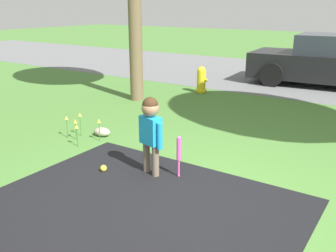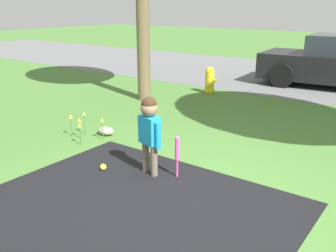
% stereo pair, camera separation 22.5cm
% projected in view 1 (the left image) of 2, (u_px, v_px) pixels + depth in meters
% --- Properties ---
extents(ground_plane, '(60.00, 60.00, 0.00)m').
position_uv_depth(ground_plane, '(189.00, 206.00, 4.16)').
color(ground_plane, '#477533').
extents(child, '(0.41, 0.22, 1.04)m').
position_uv_depth(child, '(150.00, 125.00, 4.75)').
color(child, '#6B5B4C').
rests_on(child, ground).
extents(baseball_bat, '(0.06, 0.06, 0.56)m').
position_uv_depth(baseball_bat, '(179.00, 151.00, 4.76)').
color(baseball_bat, '#E54CA5').
rests_on(baseball_bat, ground).
extents(sports_ball, '(0.09, 0.09, 0.09)m').
position_uv_depth(sports_ball, '(103.00, 168.00, 5.01)').
color(sports_ball, yellow).
rests_on(sports_ball, ground).
extents(fire_hydrant, '(0.31, 0.28, 0.67)m').
position_uv_depth(fire_hydrant, '(201.00, 80.00, 9.44)').
color(fire_hydrant, yellow).
rests_on(fire_hydrant, ground).
extents(parked_car, '(4.04, 2.15, 1.39)m').
position_uv_depth(parked_car, '(327.00, 62.00, 10.21)').
color(parked_car, black).
rests_on(parked_car, ground).
extents(flower_bed, '(0.63, 0.45, 0.41)m').
position_uv_depth(flower_bed, '(79.00, 122.00, 6.10)').
color(flower_bed, '#38702D').
rests_on(flower_bed, ground).
extents(edging_rock, '(0.31, 0.22, 0.14)m').
position_uv_depth(edging_rock, '(102.00, 132.00, 6.37)').
color(edging_rock, '#9E937F').
rests_on(edging_rock, ground).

